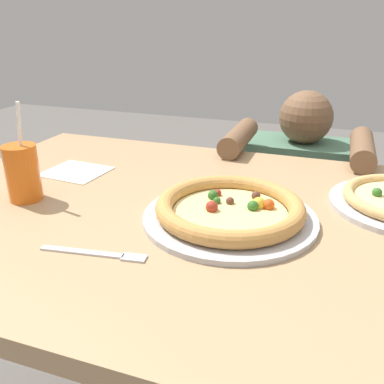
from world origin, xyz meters
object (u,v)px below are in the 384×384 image
Objects in this scene: fork at (98,254)px; diner_seated at (295,223)px; drink_cup_colored at (23,173)px; pizza_near at (230,210)px.

fork is 0.22× the size of diner_seated.
drink_cup_colored is 1.14× the size of fork.
pizza_near reaches higher than fork.
pizza_near is 1.59× the size of drink_cup_colored.
drink_cup_colored is 1.06m from diner_seated.
drink_cup_colored is at bearing -173.75° from pizza_near.
pizza_near is at bearing 6.25° from drink_cup_colored.
pizza_near is 1.81× the size of fork.
fork is at bearing -105.77° from diner_seated.
drink_cup_colored is 0.34m from fork.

